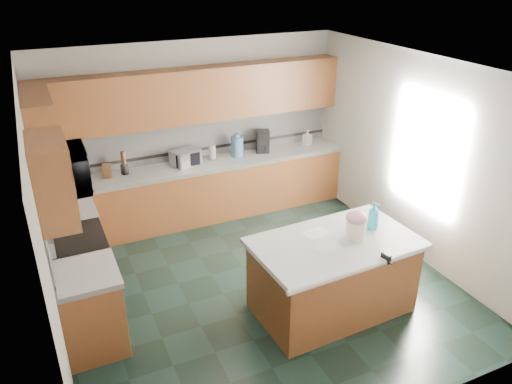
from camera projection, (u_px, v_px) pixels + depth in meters
floor at (257, 285)px, 6.30m from camera, size 4.60×4.60×0.00m
ceiling at (257, 70)px, 5.15m from camera, size 4.60×4.60×0.00m
wall_back at (193, 130)px, 7.63m from camera, size 4.60×0.04×2.70m
wall_front at (383, 304)px, 3.82m from camera, size 4.60×0.04×2.70m
wall_left at (41, 230)px, 4.85m from camera, size 0.04×4.60×2.70m
wall_right at (416, 157)px, 6.60m from camera, size 0.04×4.60×2.70m
back_base_cab at (203, 192)px, 7.76m from camera, size 4.60×0.60×0.86m
back_countertop at (202, 165)px, 7.56m from camera, size 4.60×0.64×0.06m
back_upper_cab at (195, 95)px, 7.23m from camera, size 4.60×0.33×0.78m
back_backsplash at (195, 138)px, 7.65m from camera, size 4.60×0.02×0.63m
back_accent_band at (195, 150)px, 7.73m from camera, size 4.60×0.01×0.05m
left_base_cab_rear at (74, 242)px, 6.42m from camera, size 0.60×0.82×0.86m
left_counter_rear at (68, 210)px, 6.23m from camera, size 0.64×0.82×0.06m
left_base_cab_front at (92, 311)px, 5.17m from camera, size 0.60×0.72×0.86m
left_counter_front at (85, 274)px, 4.97m from camera, size 0.64×0.72×0.06m
left_backsplash at (43, 216)px, 5.36m from camera, size 0.02×2.30×0.63m
left_accent_band at (46, 231)px, 5.45m from camera, size 0.01×2.30×0.05m
left_upper_cab_rear at (41, 128)px, 5.84m from camera, size 0.33×1.09×0.78m
left_upper_cab_front at (52, 181)px, 4.47m from camera, size 0.33×0.72×0.78m
range_body at (82, 273)px, 5.77m from camera, size 0.60×0.76×0.88m
range_oven_door at (108, 270)px, 5.90m from camera, size 0.02×0.68×0.55m
range_cooktop at (76, 239)px, 5.57m from camera, size 0.62×0.78×0.04m
range_handle at (107, 242)px, 5.75m from camera, size 0.02×0.66×0.02m
range_backguard at (49, 234)px, 5.43m from camera, size 0.06×0.76×0.18m
microwave at (64, 170)px, 5.22m from camera, size 0.50×0.73×0.41m
island_base at (332, 278)px, 5.70m from camera, size 1.76×1.06×0.86m
island_top at (335, 243)px, 5.51m from camera, size 1.86×1.16×0.06m
island_bullnose at (364, 269)px, 5.06m from camera, size 1.82×0.14×0.06m
treat_jar at (356, 230)px, 5.49m from camera, size 0.28×0.28×0.23m
treat_jar_lid at (357, 218)px, 5.43m from camera, size 0.24×0.24×0.15m
treat_jar_knob at (357, 214)px, 5.41m from camera, size 0.08×0.03×0.03m
treat_jar_knob_end_l at (354, 214)px, 5.39m from camera, size 0.04×0.04×0.04m
treat_jar_knob_end_r at (360, 213)px, 5.42m from camera, size 0.04×0.04×0.04m
soap_bottle_island at (374, 216)px, 5.67m from camera, size 0.15×0.15×0.34m
paper_sheet_a at (330, 248)px, 5.36m from camera, size 0.28×0.21×0.00m
paper_sheet_b at (316, 233)px, 5.65m from camera, size 0.30×0.24×0.00m
clamp_body at (386, 258)px, 5.17m from camera, size 0.06×0.12×0.10m
clamp_handle at (390, 263)px, 5.12m from camera, size 0.02×0.08×0.02m
knife_block at (107, 171)px, 7.03m from camera, size 0.15×0.18×0.22m
utensil_crock at (125, 169)px, 7.16m from camera, size 0.11×0.11×0.14m
utensil_bundle at (123, 158)px, 7.09m from camera, size 0.06×0.06×0.20m
toaster_oven at (186, 157)px, 7.46m from camera, size 0.48×0.41×0.24m
toaster_oven_door at (188, 160)px, 7.35m from camera, size 0.37×0.01×0.20m
paper_towel at (212, 152)px, 7.66m from camera, size 0.10×0.10×0.23m
paper_towel_base at (213, 158)px, 7.71m from camera, size 0.15×0.15×0.01m
water_jug at (237, 146)px, 7.76m from camera, size 0.19×0.19×0.32m
water_jug_neck at (237, 135)px, 7.69m from camera, size 0.09×0.09×0.05m
coffee_maker at (263, 141)px, 7.94m from camera, size 0.27×0.28×0.35m
coffee_carafe at (264, 148)px, 7.95m from camera, size 0.14×0.14×0.14m
soap_bottle_back at (307, 137)px, 8.24m from camera, size 0.15×0.15×0.26m
soap_back_cap at (308, 129)px, 8.18m from camera, size 0.02×0.02×0.03m
window_light_proxy at (426, 152)px, 6.36m from camera, size 0.02×1.40×1.10m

